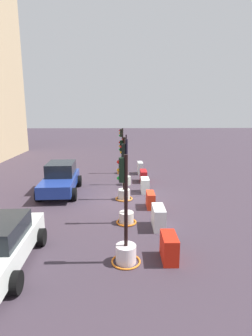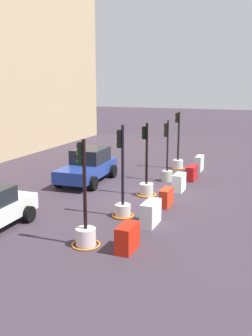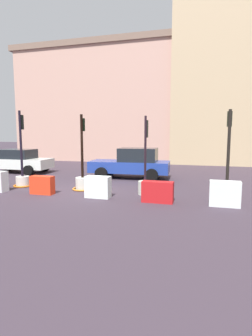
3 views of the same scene
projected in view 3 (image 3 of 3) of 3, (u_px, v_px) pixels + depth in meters
name	position (u px, v px, depth m)	size (l,w,h in m)	color
ground_plane	(82.00, 190.00, 12.15)	(120.00, 120.00, 0.00)	#3A2F3A
traffic_light_1	(22.00, 174.00, 13.00)	(0.87, 0.87, 3.58)	beige
traffic_light_2	(83.00, 178.00, 12.23)	(0.93, 0.93, 3.35)	beige
traffic_light_3	(145.00, 179.00, 11.26)	(0.58, 0.58, 3.23)	#ADB2A3
traffic_light_4	(227.00, 182.00, 10.59)	(0.84, 0.84, 3.43)	silver
construction_barrier_2	(42.00, 185.00, 11.34)	(1.00, 0.40, 0.76)	red
construction_barrier_3	(98.00, 187.00, 10.72)	(0.99, 0.48, 0.85)	white
construction_barrier_4	(158.00, 192.00, 9.97)	(1.16, 0.44, 0.78)	red
construction_barrier_5	(225.00, 194.00, 9.39)	(1.04, 0.38, 0.90)	silver
car_blue_estate	(132.00, 163.00, 15.32)	(4.52, 2.28, 1.71)	navy
car_white_van	(19.00, 161.00, 17.58)	(4.17, 2.16, 1.51)	silver
building_main_facade	(114.00, 106.00, 27.59)	(17.69, 8.79, 10.63)	tan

